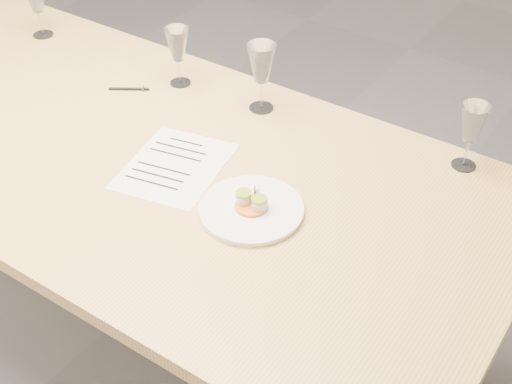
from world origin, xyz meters
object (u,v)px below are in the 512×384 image
Objects in this scene: dinner_plate at (251,209)px; wine_glass_3 at (473,125)px; wine_glass_1 at (178,46)px; wine_glass_2 at (262,65)px; ballpoint_pen at (129,89)px; dining_table at (100,150)px; recipe_sheet at (175,166)px.

wine_glass_3 is at bearing 52.94° from dinner_plate.
wine_glass_2 reaches higher than wine_glass_1.
ballpoint_pen is 0.20m from wine_glass_1.
wine_glass_3 is (0.36, 0.47, 0.12)m from dinner_plate.
dining_table is at bearing -95.03° from wine_glass_1.
wine_glass_1 is at bearing 115.10° from recipe_sheet.
wine_glass_3 is (0.60, 0.07, -0.02)m from wine_glass_2.
wine_glass_3 is at bearing -21.47° from ballpoint_pen.
ballpoint_pen is at bearing 136.45° from recipe_sheet.
wine_glass_2 is at bearing 121.02° from dinner_plate.
ballpoint_pen is 0.44m from wine_glass_2.
dining_table is 0.24m from ballpoint_pen.
wine_glass_1 is at bearing 15.84° from ballpoint_pen.
dining_table is 11.64× the size of wine_glass_2.
recipe_sheet is at bearing -94.81° from wine_glass_2.
dinner_plate is 0.69m from ballpoint_pen.
wine_glass_2 is at bearing -13.50° from ballpoint_pen.
ballpoint_pen is at bearing 157.46° from dinner_plate.
dinner_plate is at bearing -55.80° from ballpoint_pen.
wine_glass_3 is at bearing 22.53° from recipe_sheet.
dinner_plate is at bearing -127.06° from wine_glass_3.
dinner_plate is 0.28m from recipe_sheet.
dining_table is 0.30m from recipe_sheet.
dining_table is 1.03m from wine_glass_3.
dining_table is 0.57m from dinner_plate.
recipe_sheet is 3.22× the size of ballpoint_pen.
wine_glass_2 is at bearing 73.36° from recipe_sheet.
wine_glass_3 is (0.99, 0.21, 0.13)m from ballpoint_pen.
wine_glass_2 is at bearing -173.72° from wine_glass_3.
wine_glass_1 is (0.03, 0.34, 0.20)m from dining_table.
wine_glass_1 is 0.89m from wine_glass_3.
dining_table is at bearing -131.52° from wine_glass_2.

